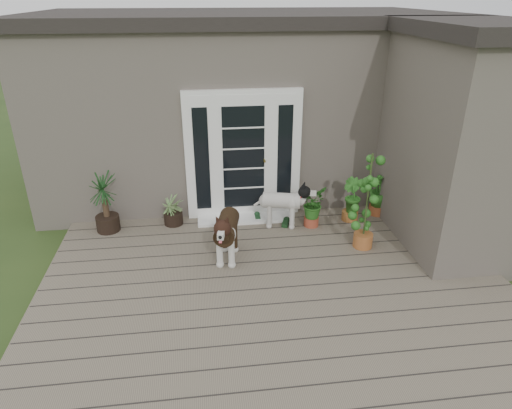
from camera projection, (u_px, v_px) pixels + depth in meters
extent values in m
cube|color=#6B5B4C|center=(277.00, 291.00, 5.95)|extent=(6.20, 4.60, 0.12)
cube|color=#665E54|center=(243.00, 105.00, 9.12)|extent=(7.40, 4.00, 3.10)
cube|color=#2D2826|center=(242.00, 17.00, 8.42)|extent=(7.60, 4.20, 0.20)
cube|color=#665E54|center=(461.00, 148.00, 6.63)|extent=(1.60, 2.40, 3.10)
cube|color=#2D2826|center=(485.00, 28.00, 5.93)|extent=(1.80, 2.60, 0.20)
cube|color=white|center=(243.00, 156.00, 7.41)|extent=(1.90, 0.14, 2.15)
cube|color=white|center=(245.00, 218.00, 7.68)|extent=(1.60, 0.40, 0.05)
imported|color=#1C5A19|center=(312.00, 210.00, 7.37)|extent=(0.62, 0.62, 0.57)
imported|color=#275F1B|center=(351.00, 205.00, 7.58)|extent=(0.46, 0.46, 0.53)
imported|color=#154C15|center=(379.00, 197.00, 7.76)|extent=(0.57, 0.57, 0.63)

